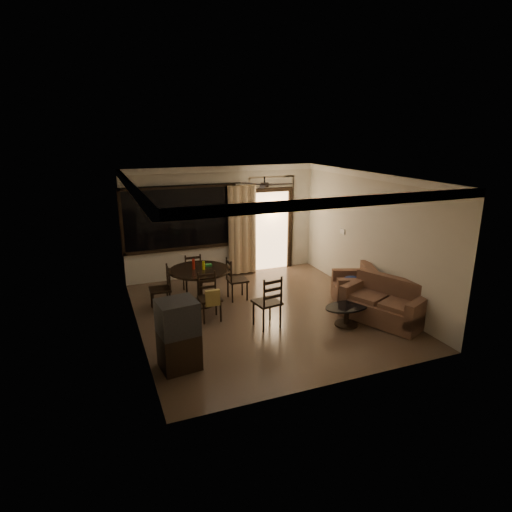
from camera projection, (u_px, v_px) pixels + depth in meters
name	position (u px, v px, depth m)	size (l,w,h in m)	color
ground	(264.00, 313.00, 8.86)	(5.50, 5.50, 0.00)	#7F6651
room_shell	(259.00, 210.00, 10.13)	(5.50, 6.70, 5.50)	beige
dining_table	(200.00, 277.00, 9.16)	(1.28, 1.28, 1.02)	black
dining_chair_west	(161.00, 297.00, 8.98)	(0.43, 0.43, 0.95)	black
dining_chair_east	(237.00, 287.00, 9.54)	(0.43, 0.43, 0.95)	black
dining_chair_south	(210.00, 305.00, 8.48)	(0.43, 0.49, 0.95)	black
dining_chair_north	(192.00, 280.00, 9.96)	(0.43, 0.43, 0.95)	black
tv_cabinet	(178.00, 335.00, 6.69)	(0.66, 0.60, 1.14)	black
sofa	(385.00, 305.00, 8.44)	(1.39, 1.76, 0.83)	#4D2923
armchair	(356.00, 287.00, 9.34)	(1.07, 1.07, 0.83)	#4D2923
coffee_table	(347.00, 312.00, 8.26)	(0.91, 0.54, 0.40)	black
side_chair	(267.00, 311.00, 8.18)	(0.53, 0.53, 1.05)	black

